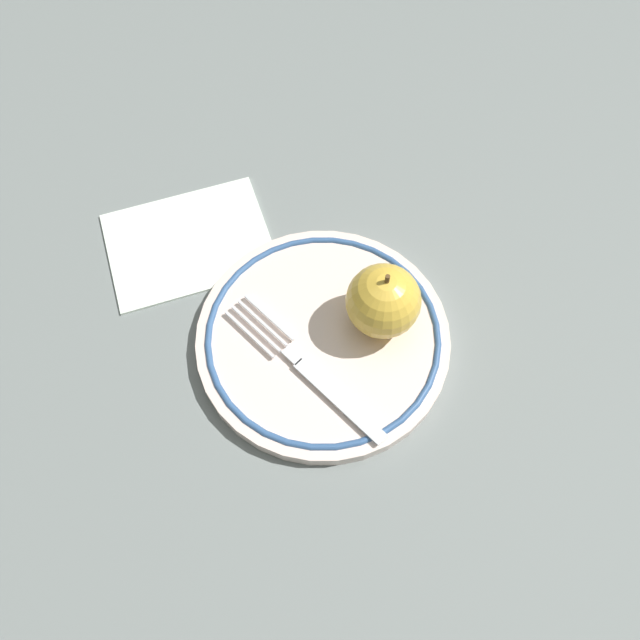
{
  "coord_description": "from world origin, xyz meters",
  "views": [
    {
      "loc": [
        0.19,
        -0.17,
        0.52
      ],
      "look_at": [
        -0.0,
        -0.01,
        0.04
      ],
      "focal_mm": 35.0,
      "sensor_mm": 36.0,
      "label": 1
    }
  ],
  "objects_px": {
    "plate": "(320,334)",
    "napkin_folded": "(188,241)",
    "fork": "(310,372)",
    "apple_red_whole": "(383,301)"
  },
  "relations": [
    {
      "from": "plate",
      "to": "fork",
      "type": "bearing_deg",
      "value": -51.7
    },
    {
      "from": "plate",
      "to": "apple_red_whole",
      "type": "distance_m",
      "value": 0.07
    },
    {
      "from": "apple_red_whole",
      "to": "plate",
      "type": "bearing_deg",
      "value": -117.47
    },
    {
      "from": "fork",
      "to": "napkin_folded",
      "type": "height_order",
      "value": "fork"
    },
    {
      "from": "plate",
      "to": "napkin_folded",
      "type": "relative_size",
      "value": 1.45
    },
    {
      "from": "plate",
      "to": "apple_red_whole",
      "type": "relative_size",
      "value": 3.11
    },
    {
      "from": "apple_red_whole",
      "to": "fork",
      "type": "relative_size",
      "value": 0.4
    },
    {
      "from": "fork",
      "to": "apple_red_whole",
      "type": "bearing_deg",
      "value": -95.2
    },
    {
      "from": "plate",
      "to": "napkin_folded",
      "type": "distance_m",
      "value": 0.17
    },
    {
      "from": "fork",
      "to": "napkin_folded",
      "type": "relative_size",
      "value": 1.16
    }
  ]
}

